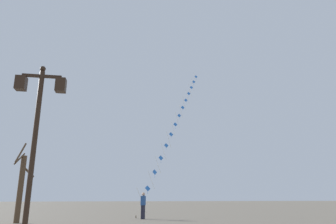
{
  "coord_description": "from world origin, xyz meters",
  "views": [
    {
      "loc": [
        -0.38,
        -2.6,
        1.43
      ],
      "look_at": [
        3.19,
        19.05,
        7.47
      ],
      "focal_mm": 32.97,
      "sensor_mm": 36.0,
      "label": 1
    }
  ],
  "objects_px": {
    "kite_flyer": "(143,205)",
    "bare_tree": "(21,186)",
    "twin_lantern_lamp_post": "(37,119)",
    "kite_train": "(178,119)"
  },
  "relations": [
    {
      "from": "kite_flyer",
      "to": "bare_tree",
      "type": "height_order",
      "value": "bare_tree"
    },
    {
      "from": "twin_lantern_lamp_post",
      "to": "bare_tree",
      "type": "distance_m",
      "value": 11.13
    },
    {
      "from": "kite_train",
      "to": "kite_flyer",
      "type": "height_order",
      "value": "kite_train"
    },
    {
      "from": "bare_tree",
      "to": "kite_train",
      "type": "bearing_deg",
      "value": 46.57
    },
    {
      "from": "twin_lantern_lamp_post",
      "to": "kite_train",
      "type": "height_order",
      "value": "kite_train"
    },
    {
      "from": "kite_flyer",
      "to": "bare_tree",
      "type": "relative_size",
      "value": 0.38
    },
    {
      "from": "twin_lantern_lamp_post",
      "to": "bare_tree",
      "type": "height_order",
      "value": "twin_lantern_lamp_post"
    },
    {
      "from": "twin_lantern_lamp_post",
      "to": "kite_flyer",
      "type": "xyz_separation_m",
      "value": [
        4.09,
        12.67,
        -2.61
      ]
    },
    {
      "from": "kite_train",
      "to": "bare_tree",
      "type": "bearing_deg",
      "value": -133.43
    },
    {
      "from": "twin_lantern_lamp_post",
      "to": "kite_train",
      "type": "xyz_separation_m",
      "value": [
        8.51,
        22.89,
        5.96
      ]
    }
  ]
}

